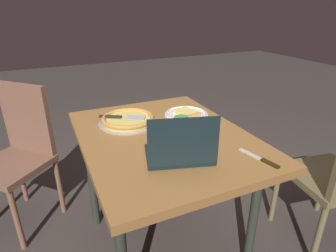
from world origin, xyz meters
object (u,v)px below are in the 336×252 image
(dining_table, at_px, (164,147))
(table_knife, at_px, (263,160))
(laptop, at_px, (180,150))
(chair_near, at_px, (19,149))
(pizza_tray, at_px, (128,120))
(pizza_plate, at_px, (186,114))
(drink_cup, at_px, (181,123))

(dining_table, xyz_separation_m, table_knife, (0.42, 0.29, 0.08))
(laptop, bearing_deg, dining_table, 170.69)
(dining_table, relative_size, laptop, 3.20)
(chair_near, bearing_deg, pizza_tray, 57.04)
(pizza_plate, distance_m, drink_cup, 0.21)
(laptop, bearing_deg, pizza_plate, 149.01)
(pizza_tray, height_order, table_knife, pizza_tray)
(chair_near, bearing_deg, pizza_plate, 65.36)
(pizza_plate, height_order, chair_near, chair_near)
(pizza_plate, bearing_deg, chair_near, -114.64)
(pizza_tray, xyz_separation_m, table_knife, (0.65, 0.41, -0.02))
(pizza_plate, relative_size, table_knife, 1.27)
(laptop, height_order, pizza_plate, laptop)
(pizza_tray, distance_m, table_knife, 0.77)
(drink_cup, bearing_deg, pizza_tray, -133.20)
(pizza_tray, height_order, drink_cup, drink_cup)
(laptop, relative_size, pizza_tray, 1.01)
(chair_near, bearing_deg, laptop, 37.83)
(laptop, xyz_separation_m, table_knife, (0.15, 0.33, -0.05))
(pizza_plate, height_order, drink_cup, drink_cup)
(pizza_tray, xyz_separation_m, chair_near, (-0.40, -0.62, -0.25))
(dining_table, height_order, drink_cup, drink_cup)
(laptop, distance_m, pizza_plate, 0.53)
(dining_table, height_order, laptop, laptop)
(dining_table, xyz_separation_m, pizza_tray, (-0.23, -0.13, 0.10))
(pizza_plate, xyz_separation_m, pizza_tray, (-0.05, -0.36, 0.01))
(pizza_plate, relative_size, drink_cup, 3.36)
(laptop, xyz_separation_m, pizza_tray, (-0.50, -0.08, -0.03))
(pizza_plate, distance_m, table_knife, 0.61)
(laptop, height_order, table_knife, laptop)
(pizza_tray, xyz_separation_m, drink_cup, (0.22, 0.23, 0.02))
(laptop, height_order, chair_near, laptop)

